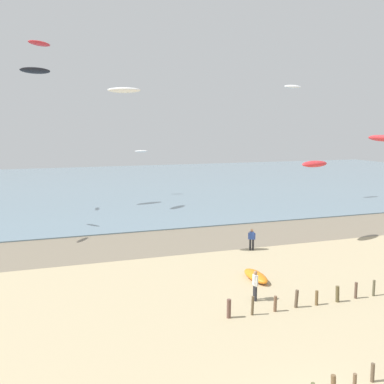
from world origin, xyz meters
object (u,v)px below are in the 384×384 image
(kite_aloft_3, at_px, (39,43))
(kite_aloft_6, at_px, (35,71))
(person_nearest_camera, at_px, (252,239))
(kite_aloft_4, at_px, (124,90))
(kite_aloft_9, at_px, (315,164))
(person_by_waterline, at_px, (255,285))
(kite_aloft_0, at_px, (293,87))
(kite_aloft_7, at_px, (383,138))
(grounded_kite, at_px, (256,276))
(kite_aloft_10, at_px, (141,151))

(kite_aloft_3, xyz_separation_m, kite_aloft_6, (-0.52, 3.66, -2.44))
(person_nearest_camera, relative_size, kite_aloft_3, 0.56)
(kite_aloft_4, bearing_deg, kite_aloft_6, 115.52)
(kite_aloft_9, bearing_deg, kite_aloft_6, 110.32)
(person_by_waterline, xyz_separation_m, kite_aloft_3, (-10.24, 31.23, 17.59))
(person_nearest_camera, distance_m, kite_aloft_3, 31.66)
(kite_aloft_0, bearing_deg, kite_aloft_9, 59.91)
(person_nearest_camera, xyz_separation_m, kite_aloft_4, (-9.58, 1.50, 11.30))
(kite_aloft_7, xyz_separation_m, kite_aloft_9, (-5.43, 1.63, -2.12))
(kite_aloft_4, bearing_deg, kite_aloft_7, 6.59)
(kite_aloft_6, bearing_deg, kite_aloft_7, 117.35)
(grounded_kite, distance_m, kite_aloft_3, 35.62)
(kite_aloft_4, distance_m, kite_aloft_7, 21.66)
(person_nearest_camera, height_order, kite_aloft_10, kite_aloft_10)
(person_nearest_camera, bearing_deg, kite_aloft_4, 171.10)
(kite_aloft_7, bearing_deg, grounded_kite, -69.16)
(kite_aloft_10, bearing_deg, kite_aloft_0, 157.26)
(kite_aloft_6, bearing_deg, person_nearest_camera, 102.29)
(kite_aloft_6, distance_m, kite_aloft_7, 38.19)
(person_nearest_camera, relative_size, grounded_kite, 0.64)
(grounded_kite, bearing_deg, kite_aloft_6, 21.68)
(kite_aloft_10, bearing_deg, person_nearest_camera, 101.43)
(person_nearest_camera, distance_m, kite_aloft_10, 31.17)
(grounded_kite, xyz_separation_m, kite_aloft_10, (1.16, 37.07, 6.00))
(grounded_kite, bearing_deg, person_nearest_camera, -24.07)
(kite_aloft_4, relative_size, kite_aloft_6, 0.66)
(kite_aloft_4, distance_m, kite_aloft_6, 24.92)
(person_by_waterline, xyz_separation_m, kite_aloft_6, (-10.76, 34.89, 15.15))
(person_by_waterline, distance_m, kite_aloft_4, 16.52)
(person_nearest_camera, bearing_deg, kite_aloft_9, 9.68)
(kite_aloft_4, bearing_deg, person_by_waterline, -53.10)
(kite_aloft_4, xyz_separation_m, kite_aloft_6, (-5.71, 23.95, 3.85))
(kite_aloft_6, bearing_deg, kite_aloft_4, 84.71)
(person_nearest_camera, xyz_separation_m, person_by_waterline, (-4.53, -9.44, 0.00))
(kite_aloft_0, bearing_deg, grounded_kite, 51.18)
(kite_aloft_4, bearing_deg, person_nearest_camera, 3.22)
(kite_aloft_4, relative_size, kite_aloft_9, 0.74)
(kite_aloft_6, bearing_deg, kite_aloft_9, 112.76)
(kite_aloft_0, xyz_separation_m, kite_aloft_9, (-9.44, -19.15, -8.13))
(person_by_waterline, xyz_separation_m, kite_aloft_10, (2.77, 40.10, 5.35))
(person_by_waterline, bearing_deg, kite_aloft_3, 108.15)
(person_by_waterline, distance_m, kite_aloft_9, 16.08)
(kite_aloft_0, height_order, kite_aloft_4, kite_aloft_0)
(kite_aloft_4, xyz_separation_m, kite_aloft_9, (15.84, -0.43, -5.65))
(grounded_kite, height_order, kite_aloft_0, kite_aloft_0)
(person_by_waterline, distance_m, kite_aloft_0, 38.45)
(person_nearest_camera, relative_size, kite_aloft_7, 0.53)
(person_nearest_camera, distance_m, kite_aloft_6, 33.33)
(grounded_kite, xyz_separation_m, kite_aloft_3, (-11.84, 28.20, 18.24))
(kite_aloft_4, bearing_deg, grounded_kite, -37.81)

